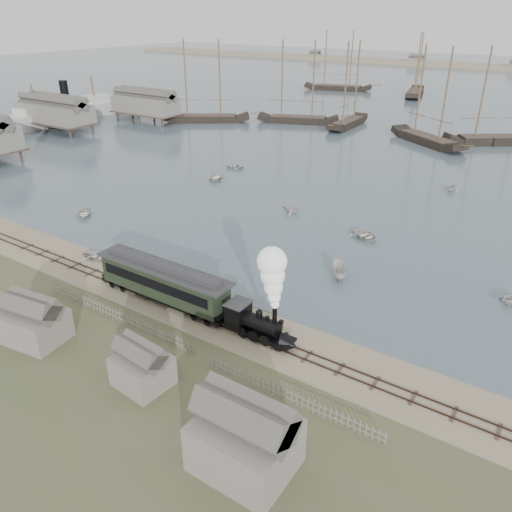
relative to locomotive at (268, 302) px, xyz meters
The scene contains 28 objects.
ground 8.36m from the locomotive, 164.18° to the left, with size 600.00×600.00×0.00m, color tan.
harbor_water 172.19m from the locomotive, 92.35° to the left, with size 600.00×336.00×0.06m, color #475B65.
rail_track 8.10m from the locomotive, behind, with size 120.00×1.80×0.16m.
picket_fence_west 15.00m from the locomotive, 159.76° to the right, with size 19.00×0.10×1.20m, color slate, non-canonical shape.
picket_fence_east 8.71m from the locomotive, 45.31° to the right, with size 15.00×0.10×1.20m, color slate, non-canonical shape.
shed_left 20.69m from the locomotive, 147.19° to the right, with size 5.00×4.00×4.10m, color slate, non-canonical shape.
shed_mid 11.90m from the locomotive, 116.84° to the right, with size 4.00×3.50×3.60m, color slate, non-canonical shape.
shed_right 13.98m from the locomotive, 63.66° to the right, with size 6.00×5.00×5.10m, color slate, non-canonical shape.
western_wharf 93.07m from the locomotive, 153.18° to the left, with size 36.00×56.00×8.00m, color slate, non-canonical shape.
locomotive is the anchor object (origin of this frame).
passenger_coach 12.22m from the locomotive, behind, with size 15.45×2.98×3.75m.
beached_dinghy 25.67m from the locomotive, behind, with size 3.74×2.67×0.78m, color silver.
steamship 109.97m from the locomotive, 150.88° to the left, with size 45.58×7.60×9.97m, color silver, non-canonical shape.
rowboat_0 39.00m from the locomotive, 164.16° to the left, with size 3.70×2.64×0.77m, color silver.
rowboat_1 31.23m from the locomotive, 116.12° to the left, with size 2.61×2.25×1.37m, color silver.
rowboat_2 14.45m from the locomotive, 89.45° to the left, with size 3.64×1.37×1.41m, color silver.
rowboat_3 25.60m from the locomotive, 93.26° to the left, with size 4.22×3.02×0.87m, color silver.
rowboat_4 25.20m from the locomotive, 48.01° to the left, with size 2.72×2.34×1.43m, color silver.
rowboat_6 53.72m from the locomotive, 129.03° to the left, with size 3.60×2.57×0.75m, color silver.
rowboat_7 50.71m from the locomotive, 86.81° to the left, with size 2.68×2.31×1.41m, color silver.
rowboat_8 47.27m from the locomotive, 133.13° to the left, with size 4.10×2.93×0.85m, color silver.
schooner_0 96.81m from the locomotive, 131.94° to the left, with size 22.28×5.14×20.00m, color black, non-canonical shape.
schooner_1 94.74m from the locomotive, 117.72° to the left, with size 20.44×4.72×20.00m, color black, non-canonical shape.
schooner_2 80.66m from the locomotive, 97.05° to the left, with size 20.53×4.74×20.00m, color black, non-canonical shape.
schooner_3 88.17m from the locomotive, 88.35° to the left, with size 21.87×5.05×20.00m, color black, non-canonical shape.
schooner_6 154.99m from the locomotive, 113.02° to the left, with size 23.83×5.50×20.00m, color black, non-canonical shape.
schooner_7 148.30m from the locomotive, 102.89° to the left, with size 21.87×5.05×20.00m, color black, non-canonical shape.
schooner_10 91.98m from the locomotive, 109.95° to the left, with size 17.99×4.15×20.00m, color black, non-canonical shape.
Camera 1 is at (26.12, -32.49, 26.16)m, focal length 35.00 mm.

